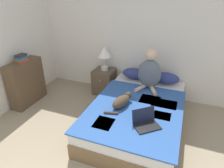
{
  "coord_description": "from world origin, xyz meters",
  "views": [
    {
      "loc": [
        0.75,
        -0.5,
        2.15
      ],
      "look_at": [
        -0.23,
        2.04,
        0.79
      ],
      "focal_mm": 32.0,
      "sensor_mm": 36.0,
      "label": 1
    }
  ],
  "objects_px": {
    "table_lamp": "(104,53)",
    "person_sitting": "(150,72)",
    "pillow_far": "(166,78)",
    "nightstand": "(104,81)",
    "bed": "(137,114)",
    "book_stack_top": "(21,58)",
    "laptop_open": "(146,123)",
    "bookshelf": "(26,83)",
    "pillow_near": "(135,73)",
    "cat_tabby": "(122,101)"
  },
  "relations": [
    {
      "from": "bed",
      "to": "pillow_near",
      "type": "bearing_deg",
      "value": 108.69
    },
    {
      "from": "bed",
      "to": "book_stack_top",
      "type": "height_order",
      "value": "book_stack_top"
    },
    {
      "from": "person_sitting",
      "to": "laptop_open",
      "type": "distance_m",
      "value": 1.16
    },
    {
      "from": "bookshelf",
      "to": "book_stack_top",
      "type": "relative_size",
      "value": 3.8
    },
    {
      "from": "bed",
      "to": "pillow_far",
      "type": "relative_size",
      "value": 4.2
    },
    {
      "from": "pillow_far",
      "to": "cat_tabby",
      "type": "relative_size",
      "value": 0.94
    },
    {
      "from": "bed",
      "to": "pillow_far",
      "type": "xyz_separation_m",
      "value": [
        0.3,
        0.9,
        0.32
      ]
    },
    {
      "from": "pillow_far",
      "to": "person_sitting",
      "type": "xyz_separation_m",
      "value": [
        -0.27,
        -0.32,
        0.21
      ]
    },
    {
      "from": "laptop_open",
      "to": "bookshelf",
      "type": "xyz_separation_m",
      "value": [
        -2.47,
        0.48,
        -0.05
      ]
    },
    {
      "from": "nightstand",
      "to": "bookshelf",
      "type": "bearing_deg",
      "value": -143.91
    },
    {
      "from": "bed",
      "to": "person_sitting",
      "type": "relative_size",
      "value": 2.92
    },
    {
      "from": "pillow_far",
      "to": "laptop_open",
      "type": "relative_size",
      "value": 1.23
    },
    {
      "from": "laptop_open",
      "to": "bookshelf",
      "type": "bearing_deg",
      "value": 128.21
    },
    {
      "from": "pillow_far",
      "to": "nightstand",
      "type": "height_order",
      "value": "pillow_far"
    },
    {
      "from": "cat_tabby",
      "to": "bookshelf",
      "type": "relative_size",
      "value": 0.63
    },
    {
      "from": "nightstand",
      "to": "book_stack_top",
      "type": "bearing_deg",
      "value": -143.8
    },
    {
      "from": "laptop_open",
      "to": "bookshelf",
      "type": "distance_m",
      "value": 2.51
    },
    {
      "from": "nightstand",
      "to": "table_lamp",
      "type": "distance_m",
      "value": 0.63
    },
    {
      "from": "pillow_near",
      "to": "table_lamp",
      "type": "relative_size",
      "value": 1.01
    },
    {
      "from": "bed",
      "to": "book_stack_top",
      "type": "distance_m",
      "value": 2.34
    },
    {
      "from": "person_sitting",
      "to": "cat_tabby",
      "type": "height_order",
      "value": "person_sitting"
    },
    {
      "from": "bookshelf",
      "to": "laptop_open",
      "type": "bearing_deg",
      "value": -11.0
    },
    {
      "from": "pillow_far",
      "to": "person_sitting",
      "type": "distance_m",
      "value": 0.47
    },
    {
      "from": "bed",
      "to": "cat_tabby",
      "type": "height_order",
      "value": "cat_tabby"
    },
    {
      "from": "table_lamp",
      "to": "person_sitting",
      "type": "bearing_deg",
      "value": -16.25
    },
    {
      "from": "person_sitting",
      "to": "cat_tabby",
      "type": "bearing_deg",
      "value": -108.69
    },
    {
      "from": "bookshelf",
      "to": "cat_tabby",
      "type": "bearing_deg",
      "value": -3.79
    },
    {
      "from": "bed",
      "to": "bookshelf",
      "type": "bearing_deg",
      "value": -178.65
    },
    {
      "from": "pillow_far",
      "to": "nightstand",
      "type": "bearing_deg",
      "value": -178.21
    },
    {
      "from": "bed",
      "to": "cat_tabby",
      "type": "relative_size",
      "value": 3.95
    },
    {
      "from": "bed",
      "to": "pillow_far",
      "type": "height_order",
      "value": "pillow_far"
    },
    {
      "from": "pillow_near",
      "to": "person_sitting",
      "type": "height_order",
      "value": "person_sitting"
    },
    {
      "from": "bed",
      "to": "bookshelf",
      "type": "height_order",
      "value": "bookshelf"
    },
    {
      "from": "bookshelf",
      "to": "book_stack_top",
      "type": "distance_m",
      "value": 0.5
    },
    {
      "from": "pillow_near",
      "to": "table_lamp",
      "type": "height_order",
      "value": "table_lamp"
    },
    {
      "from": "bed",
      "to": "bookshelf",
      "type": "relative_size",
      "value": 2.49
    },
    {
      "from": "pillow_near",
      "to": "pillow_far",
      "type": "height_order",
      "value": "same"
    },
    {
      "from": "pillow_far",
      "to": "book_stack_top",
      "type": "relative_size",
      "value": 2.25
    },
    {
      "from": "bookshelf",
      "to": "pillow_far",
      "type": "bearing_deg",
      "value": 20.69
    },
    {
      "from": "pillow_far",
      "to": "nightstand",
      "type": "xyz_separation_m",
      "value": [
        -1.28,
        -0.04,
        -0.27
      ]
    },
    {
      "from": "pillow_far",
      "to": "table_lamp",
      "type": "height_order",
      "value": "table_lamp"
    },
    {
      "from": "bed",
      "to": "laptop_open",
      "type": "height_order",
      "value": "laptop_open"
    },
    {
      "from": "pillow_near",
      "to": "bookshelf",
      "type": "xyz_separation_m",
      "value": [
        -1.92,
        -0.96,
        -0.11
      ]
    },
    {
      "from": "pillow_near",
      "to": "person_sitting",
      "type": "bearing_deg",
      "value": -42.86
    },
    {
      "from": "pillow_near",
      "to": "pillow_far",
      "type": "xyz_separation_m",
      "value": [
        0.61,
        0.0,
        0.0
      ]
    },
    {
      "from": "pillow_near",
      "to": "cat_tabby",
      "type": "xyz_separation_m",
      "value": [
        0.09,
        -1.09,
        -0.01
      ]
    },
    {
      "from": "bed",
      "to": "pillow_far",
      "type": "bearing_deg",
      "value": 71.36
    },
    {
      "from": "table_lamp",
      "to": "bookshelf",
      "type": "xyz_separation_m",
      "value": [
        -1.27,
        -0.93,
        -0.46
      ]
    },
    {
      "from": "nightstand",
      "to": "book_stack_top",
      "type": "height_order",
      "value": "book_stack_top"
    },
    {
      "from": "pillow_far",
      "to": "table_lamp",
      "type": "relative_size",
      "value": 1.01
    }
  ]
}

